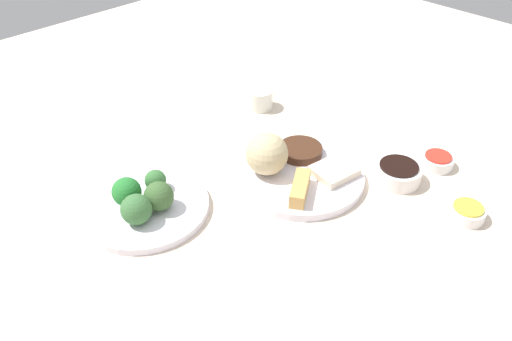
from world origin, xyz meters
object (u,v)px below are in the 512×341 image
at_px(broccoli_plate, 145,207).
at_px(sauce_ramekin_sweet_and_sour, 437,162).
at_px(soy_sauce_bowl, 398,174).
at_px(main_plate, 300,176).
at_px(sauce_ramekin_hot_mustard, 467,213).
at_px(teacup, 260,99).

relative_size(broccoli_plate, sauce_ramekin_sweet_and_sour, 3.65).
relative_size(soy_sauce_bowl, sauce_ramekin_sweet_and_sour, 1.41).
relative_size(main_plate, soy_sauce_bowl, 2.76).
xyz_separation_m(broccoli_plate, sauce_ramekin_hot_mustard, (0.43, 0.40, 0.00)).
distance_m(soy_sauce_bowl, sauce_ramekin_hot_mustard, 0.15).
distance_m(sauce_ramekin_hot_mustard, teacup, 0.55).
relative_size(main_plate, broccoli_plate, 1.07).
xyz_separation_m(main_plate, sauce_ramekin_hot_mustard, (0.29, 0.13, 0.00)).
relative_size(main_plate, sauce_ramekin_sweet_and_sour, 3.90).
bearing_deg(main_plate, sauce_ramekin_sweet_and_sour, 54.19).
bearing_deg(teacup, sauce_ramekin_sweet_and_sour, 11.57).
bearing_deg(soy_sauce_bowl, main_plate, -135.69).
height_order(main_plate, soy_sauce_bowl, soy_sauce_bowl).
bearing_deg(sauce_ramekin_hot_mustard, soy_sauce_bowl, 177.86).
relative_size(broccoli_plate, soy_sauce_bowl, 2.58).
bearing_deg(teacup, soy_sauce_bowl, -1.71).
relative_size(soy_sauce_bowl, teacup, 1.46).
bearing_deg(soy_sauce_bowl, sauce_ramekin_sweet_and_sour, 72.67).
height_order(main_plate, sauce_ramekin_sweet_and_sour, sauce_ramekin_sweet_and_sour).
distance_m(broccoli_plate, sauce_ramekin_sweet_and_sour, 0.59).
height_order(sauce_ramekin_sweet_and_sour, teacup, teacup).
bearing_deg(sauce_ramekin_sweet_and_sour, broccoli_plate, -121.34).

